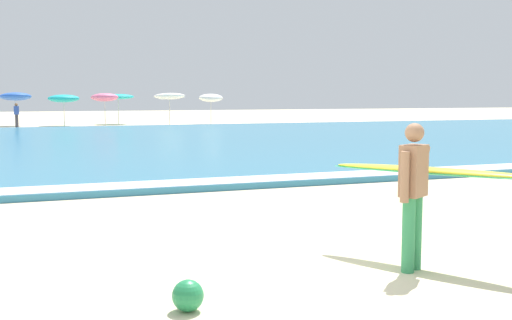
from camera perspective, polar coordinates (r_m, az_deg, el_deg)
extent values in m
plane|color=beige|center=(7.40, 2.26, -10.15)|extent=(160.00, 160.00, 0.00)
cube|color=teal|center=(26.92, -14.72, 1.47)|extent=(120.00, 28.00, 0.14)
cube|color=white|center=(13.72, -8.82, -2.14)|extent=(120.00, 1.07, 0.01)
cylinder|color=#338E56|center=(7.48, 13.70, -6.65)|extent=(0.15, 0.15, 0.88)
cylinder|color=#338E56|center=(7.65, 14.30, -6.39)|extent=(0.15, 0.15, 0.88)
cube|color=#9E7051|center=(7.45, 14.14, -0.95)|extent=(0.40, 0.36, 0.60)
sphere|color=#9E7051|center=(7.41, 14.23, 2.43)|extent=(0.22, 0.22, 0.22)
cylinder|color=#9E7051|center=(7.24, 13.38, -1.51)|extent=(0.10, 0.10, 0.58)
cylinder|color=#9E7051|center=(7.70, 14.85, -0.60)|extent=(0.32, 0.24, 0.51)
ellipsoid|color=yellow|center=(7.92, 15.69, -0.95)|extent=(1.60, 2.43, 0.12)
ellipsoid|color=green|center=(7.92, 15.69, -1.08)|extent=(1.68, 2.53, 0.07)
cylinder|color=beige|center=(45.68, -20.99, 4.12)|extent=(0.05, 0.05, 1.91)
ellipsoid|color=blue|center=(45.67, -21.04, 5.41)|extent=(2.06, 2.09, 0.69)
cylinder|color=beige|center=(44.79, -17.06, 4.13)|extent=(0.05, 0.05, 1.78)
ellipsoid|color=#19ADB2|center=(44.78, -17.10, 5.37)|extent=(2.09, 2.10, 0.57)
cylinder|color=beige|center=(44.08, -13.58, 4.25)|extent=(0.05, 0.05, 1.86)
ellipsoid|color=pink|center=(44.07, -13.61, 5.57)|extent=(1.84, 1.88, 0.67)
cylinder|color=beige|center=(46.53, -12.41, 4.40)|extent=(0.05, 0.05, 1.93)
ellipsoid|color=#19ADB2|center=(46.52, -12.43, 5.66)|extent=(2.23, 2.24, 0.41)
cylinder|color=beige|center=(44.40, -7.86, 4.43)|extent=(0.05, 0.05, 1.95)
ellipsoid|color=white|center=(44.38, -7.88, 5.77)|extent=(2.19, 2.22, 0.59)
cylinder|color=beige|center=(45.91, -4.12, 4.43)|extent=(0.05, 0.05, 1.81)
ellipsoid|color=white|center=(45.90, -4.13, 5.67)|extent=(1.73, 1.75, 0.65)
cylinder|color=#383842|center=(43.26, -20.94, 3.33)|extent=(0.20, 0.20, 0.84)
cube|color=#2D4CA5|center=(43.24, -20.97, 4.24)|extent=(0.32, 0.20, 0.54)
sphere|color=brown|center=(43.23, -20.99, 4.73)|extent=(0.20, 0.20, 0.20)
sphere|color=#23844C|center=(6.11, -6.22, -12.17)|extent=(0.31, 0.31, 0.31)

